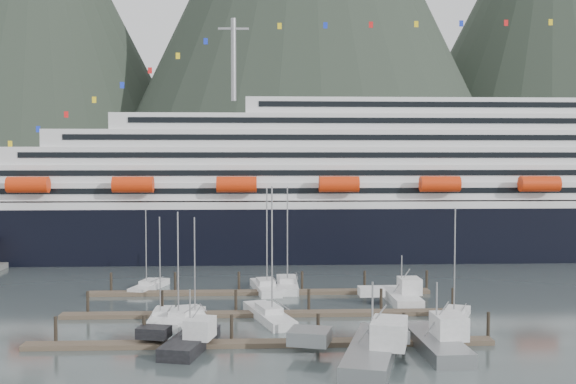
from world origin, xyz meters
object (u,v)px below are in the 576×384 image
object	(u,v)px
sailboat_g	(287,285)
trawler_b	(189,340)
trawler_c	(370,349)
trawler_e	(400,296)
sailboat_d	(269,316)
sailboat_f	(266,288)
cruise_ship	(435,193)
sailboat_b	(161,317)
sailboat_c	(194,317)
trawler_d	(435,341)
sailboat_a	(182,319)
sailboat_h	(455,317)
sailboat_e	(149,287)

from	to	relation	value
sailboat_g	trawler_b	bearing A→B (deg)	160.71
trawler_c	trawler_e	bearing A→B (deg)	-2.43
trawler_c	sailboat_d	bearing A→B (deg)	46.47
sailboat_f	trawler_b	xyz separation A→B (m)	(-8.02, -28.60, 0.41)
sailboat_f	sailboat_d	bearing A→B (deg)	171.16
cruise_ship	sailboat_f	xyz separation A→B (m)	(-34.21, -37.01, -11.59)
sailboat_b	cruise_ship	bearing A→B (deg)	-41.56
sailboat_c	trawler_d	xyz separation A→B (m)	(25.25, -13.44, 0.53)
trawler_e	cruise_ship	bearing A→B (deg)	-21.08
sailboat_g	sailboat_f	bearing A→B (deg)	123.64
sailboat_b	trawler_c	bearing A→B (deg)	-126.73
sailboat_b	sailboat_f	distance (m)	20.84
sailboat_c	sailboat_g	bearing A→B (deg)	-47.38
sailboat_g	trawler_e	distance (m)	17.91
trawler_c	trawler_e	xyz separation A→B (m)	(8.16, 24.61, -0.12)
sailboat_b	sailboat_d	bearing A→B (deg)	-91.55
sailboat_a	sailboat_h	distance (m)	32.18
sailboat_e	sailboat_f	world-z (taller)	sailboat_f
sailboat_b	sailboat_g	xyz separation A→B (m)	(15.69, 18.72, 0.05)
trawler_c	trawler_d	distance (m)	7.36
cruise_ship	trawler_b	distance (m)	78.82
sailboat_a	sailboat_h	bearing A→B (deg)	-75.97
cruise_ship	sailboat_b	bearing A→B (deg)	-131.04
sailboat_g	sailboat_d	bearing A→B (deg)	171.85
sailboat_f	sailboat_g	xyz separation A→B (m)	(3.18, 2.06, -0.01)
trawler_b	trawler_e	xyz separation A→B (m)	(25.83, 20.33, 0.03)
sailboat_d	trawler_d	bearing A→B (deg)	-146.26
sailboat_b	trawler_c	xyz separation A→B (m)	(22.15, -16.22, 0.61)
trawler_d	trawler_e	world-z (taller)	trawler_d
sailboat_b	sailboat_h	distance (m)	34.72
sailboat_c	trawler_e	world-z (taller)	sailboat_c
sailboat_c	trawler_b	world-z (taller)	sailboat_c
sailboat_b	trawler_d	distance (m)	32.14
sailboat_h	trawler_e	size ratio (longest dim) A/B	1.29
sailboat_c	sailboat_h	bearing A→B (deg)	-107.83
sailboat_b	trawler_b	world-z (taller)	sailboat_b
cruise_ship	sailboat_g	world-z (taller)	cruise_ship
sailboat_h	trawler_b	distance (m)	31.93
sailboat_g	sailboat_h	world-z (taller)	sailboat_g
sailboat_a	trawler_e	size ratio (longest dim) A/B	1.26
sailboat_b	trawler_e	world-z (taller)	sailboat_b
sailboat_d	sailboat_g	bearing A→B (deg)	-25.71
sailboat_a	sailboat_e	bearing A→B (deg)	33.51
sailboat_e	cruise_ship	bearing A→B (deg)	-39.73
sailboat_a	sailboat_f	bearing A→B (deg)	-14.57
sailboat_c	sailboat_h	size ratio (longest dim) A/B	0.92
sailboat_h	trawler_c	distance (m)	19.27
cruise_ship	sailboat_e	size ratio (longest dim) A/B	17.21
sailboat_a	trawler_b	distance (m)	10.75
sailboat_d	sailboat_h	xyz separation A→B (m)	(21.98, -1.36, -0.02)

